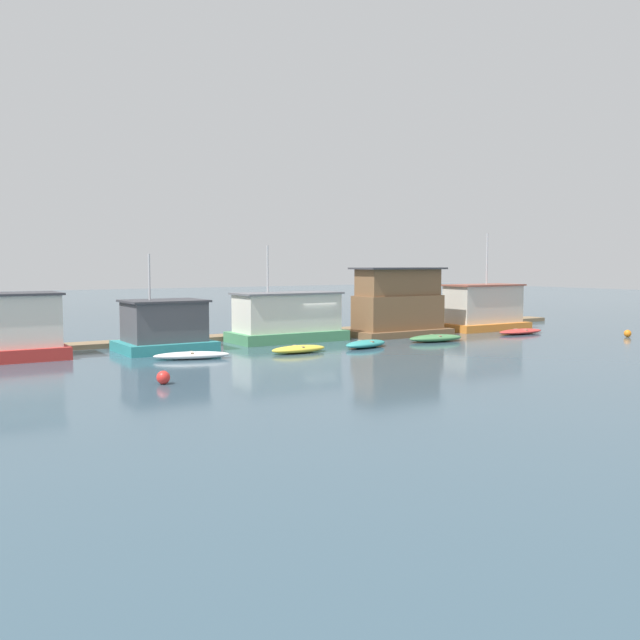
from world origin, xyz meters
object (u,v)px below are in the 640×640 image
dinghy_white (192,355)px  dinghy_teal (366,344)px  houseboat_brown (398,305)px  dinghy_red (521,331)px  dinghy_yellow (299,349)px  houseboat_teal (164,328)px  houseboat_green (287,318)px  mooring_post_far_left (305,325)px  buoy_red (163,377)px  mooring_post_centre (439,314)px  houseboat_orange (483,308)px  buoy_orange (628,333)px  dinghy_green (436,338)px

dinghy_white → dinghy_teal: (10.83, -0.66, 0.02)m
houseboat_brown → dinghy_red: houseboat_brown is taller
dinghy_yellow → dinghy_teal: bearing=0.9°
houseboat_teal → houseboat_green: (8.60, 0.85, 0.13)m
dinghy_teal → dinghy_red: dinghy_teal is taller
mooring_post_far_left → buoy_red: bearing=-137.9°
dinghy_red → mooring_post_far_left: 15.55m
houseboat_green → mooring_post_far_left: bearing=37.6°
houseboat_brown → mooring_post_centre: bearing=24.1°
mooring_post_far_left → houseboat_orange: bearing=-11.1°
dinghy_teal → buoy_red: size_ratio=6.33×
houseboat_green → mooring_post_centre: bearing=7.4°
houseboat_green → dinghy_white: bearing=-150.2°
houseboat_orange → dinghy_yellow: 19.74m
houseboat_brown → dinghy_teal: (-6.13, -4.66, -1.94)m
houseboat_orange → dinghy_teal: size_ratio=2.03×
buoy_orange → buoy_red: size_ratio=0.87×
dinghy_yellow → mooring_post_centre: (17.17, 7.56, 0.86)m
buoy_red → dinghy_green: bearing=17.1°
houseboat_orange → houseboat_teal: bearing=180.0°
houseboat_brown → buoy_red: bearing=-152.8°
houseboat_orange → dinghy_yellow: size_ratio=2.10×
dinghy_yellow → buoy_orange: buoy_orange is taller
mooring_post_centre → buoy_orange: mooring_post_centre is taller
houseboat_orange → mooring_post_centre: 3.42m
dinghy_yellow → houseboat_teal: bearing=142.0°
mooring_post_centre → houseboat_green: bearing=-172.6°
dinghy_teal → buoy_red: 16.01m
mooring_post_far_left → dinghy_green: bearing=-52.9°
dinghy_yellow → dinghy_red: bearing=2.7°
dinghy_teal → houseboat_green: bearing=112.0°
houseboat_brown → mooring_post_far_left: bearing=154.4°
mooring_post_far_left → buoy_orange: 22.20m
dinghy_white → dinghy_red: bearing=0.4°
houseboat_orange → dinghy_red: 4.14m
houseboat_teal → buoy_orange: houseboat_teal is taller
mooring_post_far_left → buoy_red: (-15.02, -13.58, -0.55)m
houseboat_orange → dinghy_teal: 15.21m
dinghy_yellow → houseboat_orange: bearing=14.1°
dinghy_white → dinghy_green: dinghy_green is taller
houseboat_orange → dinghy_yellow: (-19.10, -4.79, -1.40)m
houseboat_green → dinghy_yellow: (-2.46, -5.66, -1.27)m
mooring_post_far_left → buoy_orange: bearing=-32.9°
dinghy_yellow → dinghy_teal: size_ratio=0.97×
houseboat_teal → mooring_post_centre: 23.47m
dinghy_yellow → dinghy_green: 10.43m
houseboat_brown → houseboat_orange: 8.28m
buoy_orange → houseboat_green: bearing=154.3°
mooring_post_far_left → buoy_orange: size_ratio=3.36×
houseboat_brown → dinghy_yellow: size_ratio=2.09×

